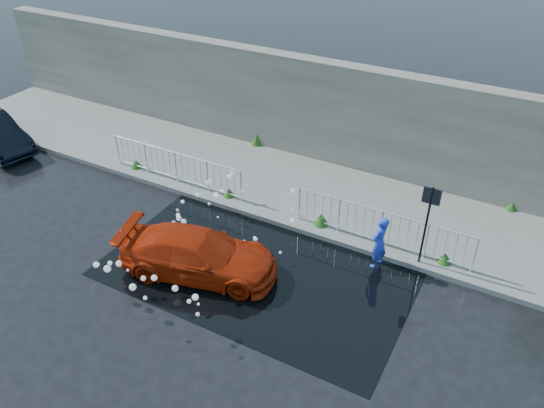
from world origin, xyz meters
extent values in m
plane|color=black|center=(0.00, 0.00, 0.00)|extent=(90.00, 90.00, 0.00)
cube|color=#5E5D59|center=(0.00, 5.00, 0.07)|extent=(30.00, 4.00, 0.15)
cube|color=#5E5D59|center=(0.00, 3.00, 0.08)|extent=(30.00, 0.25, 0.16)
cube|color=#545146|center=(0.00, 7.20, 1.90)|extent=(30.00, 0.60, 3.50)
cube|color=black|center=(0.50, 1.00, 0.01)|extent=(8.00, 5.00, 0.01)
cylinder|color=black|center=(4.20, 3.10, 1.25)|extent=(0.06, 0.06, 2.50)
cube|color=black|center=(4.20, 3.10, 2.25)|extent=(0.45, 0.04, 0.45)
cylinder|color=silver|center=(-6.50, 3.35, 0.70)|extent=(0.05, 0.05, 1.10)
cylinder|color=silver|center=(-1.50, 3.35, 0.70)|extent=(0.05, 0.05, 1.10)
cylinder|color=silver|center=(-4.00, 3.35, 1.22)|extent=(5.00, 0.04, 0.04)
cylinder|color=silver|center=(-4.00, 3.35, 0.27)|extent=(5.00, 0.04, 0.04)
cylinder|color=silver|center=(0.50, 3.35, 0.70)|extent=(0.05, 0.05, 1.10)
cylinder|color=silver|center=(5.50, 3.35, 0.70)|extent=(0.05, 0.05, 1.10)
cylinder|color=silver|center=(3.00, 3.35, 1.22)|extent=(5.00, 0.04, 0.04)
cylinder|color=silver|center=(3.00, 3.35, 0.27)|extent=(5.00, 0.04, 0.04)
cone|color=#1F4612|center=(-5.80, 3.40, 0.30)|extent=(0.40, 0.40, 0.30)
cone|color=#1F4612|center=(-2.00, 3.40, 0.29)|extent=(0.36, 0.36, 0.29)
cone|color=#1F4612|center=(1.20, 3.40, 0.34)|extent=(0.44, 0.44, 0.37)
cone|color=#1F4612|center=(4.80, 3.40, 0.30)|extent=(0.38, 0.38, 0.31)
cone|color=#1F4612|center=(-3.00, 6.90, 0.36)|extent=(0.42, 0.42, 0.42)
cone|color=#1F4612|center=(6.00, 6.90, 0.28)|extent=(0.34, 0.34, 0.25)
sphere|color=white|center=(0.76, 2.35, 0.80)|extent=(0.12, 0.12, 0.12)
sphere|color=white|center=(-1.80, 1.11, 0.27)|extent=(0.11, 0.11, 0.11)
sphere|color=white|center=(-2.53, 1.46, 0.60)|extent=(0.08, 0.08, 0.08)
sphere|color=white|center=(-0.02, 1.61, 0.42)|extent=(0.08, 0.08, 0.08)
sphere|color=white|center=(-1.86, 0.94, 0.20)|extent=(0.11, 0.11, 0.11)
sphere|color=white|center=(-2.33, 2.20, 0.76)|extent=(0.11, 0.11, 0.11)
sphere|color=white|center=(-2.51, 1.44, 0.45)|extent=(0.13, 0.13, 0.13)
sphere|color=white|center=(-1.90, 3.33, 0.93)|extent=(0.15, 0.15, 0.15)
sphere|color=white|center=(-1.70, 2.60, 0.88)|extent=(0.12, 0.12, 0.12)
sphere|color=white|center=(0.12, 1.42, 0.55)|extent=(0.12, 0.12, 0.12)
sphere|color=white|center=(-2.19, 1.28, 0.43)|extent=(0.15, 0.15, 0.15)
sphere|color=white|center=(0.60, 2.70, 0.90)|extent=(0.07, 0.07, 0.07)
sphere|color=white|center=(-2.61, 0.94, 0.24)|extent=(0.08, 0.08, 0.08)
sphere|color=white|center=(0.47, 1.17, 0.47)|extent=(0.13, 0.13, 0.13)
sphere|color=white|center=(0.44, 0.95, 0.14)|extent=(0.08, 0.08, 0.08)
sphere|color=white|center=(-2.50, 1.19, 0.34)|extent=(0.11, 0.11, 0.11)
sphere|color=white|center=(-2.42, 1.35, 0.41)|extent=(0.16, 0.16, 0.16)
sphere|color=white|center=(-1.82, 3.39, 1.06)|extent=(0.14, 0.14, 0.14)
sphere|color=white|center=(-0.09, 1.14, 0.38)|extent=(0.13, 0.13, 0.13)
sphere|color=white|center=(-1.74, 2.33, 0.87)|extent=(0.16, 0.16, 0.16)
sphere|color=white|center=(-2.53, 1.16, 0.22)|extent=(0.10, 0.10, 0.10)
sphere|color=white|center=(-2.56, 1.76, 0.71)|extent=(0.11, 0.11, 0.11)
sphere|color=white|center=(0.23, 3.44, 1.00)|extent=(0.13, 0.13, 0.13)
sphere|color=white|center=(0.63, 1.20, 0.27)|extent=(0.17, 0.17, 0.17)
sphere|color=white|center=(-1.31, 1.75, 0.59)|extent=(0.06, 0.06, 0.06)
sphere|color=white|center=(-1.16, 2.86, 0.88)|extent=(0.06, 0.06, 0.06)
sphere|color=white|center=(-2.19, 2.71, 1.04)|extent=(0.10, 0.10, 0.10)
sphere|color=white|center=(-2.35, 2.76, 0.90)|extent=(0.11, 0.11, 0.11)
sphere|color=white|center=(0.88, 1.43, 0.36)|extent=(0.08, 0.08, 0.08)
sphere|color=white|center=(-1.83, 2.08, 0.68)|extent=(0.08, 0.08, 0.08)
sphere|color=white|center=(0.75, 1.05, 0.33)|extent=(0.09, 0.09, 0.09)
sphere|color=white|center=(-0.17, 1.31, 0.44)|extent=(0.08, 0.08, 0.08)
sphere|color=white|center=(0.47, 1.12, 0.36)|extent=(0.06, 0.06, 0.06)
sphere|color=white|center=(0.58, 0.94, 0.29)|extent=(0.11, 0.11, 0.11)
sphere|color=white|center=(-2.40, -1.43, 0.80)|extent=(0.12, 0.12, 0.12)
sphere|color=white|center=(0.22, -1.70, 0.95)|extent=(0.10, 0.10, 0.10)
sphere|color=white|center=(-2.16, -1.37, 0.83)|extent=(0.15, 0.15, 0.15)
sphere|color=white|center=(-2.51, -1.69, 0.91)|extent=(0.06, 0.06, 0.06)
sphere|color=white|center=(-1.32, -1.83, 0.80)|extent=(0.17, 0.17, 0.17)
sphere|color=white|center=(-1.02, -1.41, 0.88)|extent=(0.15, 0.15, 0.15)
sphere|color=white|center=(-0.73, -2.07, 0.93)|extent=(0.10, 0.10, 0.10)
sphere|color=white|center=(-2.17, -1.74, 0.94)|extent=(0.18, 0.18, 0.18)
sphere|color=white|center=(-1.56, -1.23, 0.49)|extent=(0.13, 0.13, 0.13)
sphere|color=white|center=(-0.83, -0.95, 0.25)|extent=(0.17, 0.17, 0.17)
sphere|color=white|center=(-2.53, -1.74, 0.92)|extent=(0.15, 0.15, 0.15)
sphere|color=white|center=(0.27, -1.46, 0.67)|extent=(0.07, 0.07, 0.07)
sphere|color=white|center=(0.27, -1.52, 0.94)|extent=(0.16, 0.16, 0.16)
sphere|color=white|center=(-1.88, -1.38, 0.74)|extent=(0.07, 0.07, 0.07)
sphere|color=white|center=(0.59, -1.90, 0.90)|extent=(0.09, 0.09, 0.09)
imported|color=#AD2106|center=(-0.81, 0.09, 0.60)|extent=(4.43, 2.67, 1.20)
imported|color=blue|center=(3.20, 2.60, 0.78)|extent=(0.49, 0.64, 1.55)
camera|label=1|loc=(5.97, -8.36, 9.36)|focal=35.00mm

